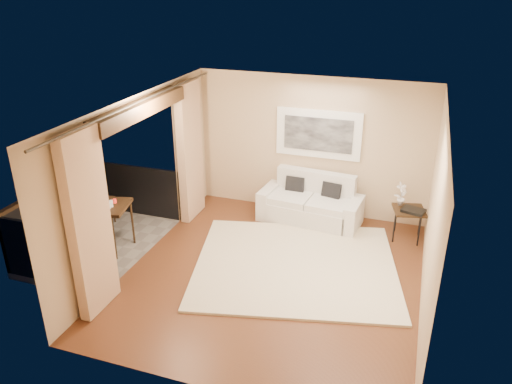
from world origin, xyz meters
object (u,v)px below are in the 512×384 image
at_px(ice_bucket, 100,197).
at_px(bistro_table, 107,210).
at_px(side_table, 409,212).
at_px(balcony_chair_far, 95,198).
at_px(sofa, 311,204).
at_px(balcony_chair_near, 85,244).
at_px(orchid, 401,194).

bearing_deg(ice_bucket, bistro_table, -24.12).
distance_m(side_table, bistro_table, 5.24).
xyz_separation_m(side_table, balcony_chair_far, (-5.48, -1.46, 0.12)).
bearing_deg(bistro_table, ice_bucket, 155.88).
bearing_deg(sofa, balcony_chair_near, -128.76).
bearing_deg(sofa, ice_bucket, -141.25).
distance_m(sofa, balcony_chair_far, 4.04).
relative_size(orchid, bistro_table, 0.52).
distance_m(side_table, balcony_chair_near, 5.49).
height_order(balcony_chair_far, balcony_chair_near, balcony_chair_far).
xyz_separation_m(orchid, bistro_table, (-4.67, -2.12, -0.05)).
height_order(bistro_table, balcony_chair_far, balcony_chair_far).
bearing_deg(orchid, sofa, 178.25).
height_order(sofa, balcony_chair_near, balcony_chair_near).
bearing_deg(sofa, bistro_table, -138.96).
bearing_deg(bistro_table, balcony_chair_near, -81.23).
relative_size(side_table, bistro_table, 0.76).
bearing_deg(bistro_table, side_table, 22.53).
bearing_deg(bistro_table, balcony_chair_far, 139.48).
bearing_deg(bistro_table, orchid, 24.46).
bearing_deg(balcony_chair_far, ice_bucket, 125.32).
bearing_deg(balcony_chair_near, sofa, 50.35).
bearing_deg(side_table, balcony_chair_far, -165.07).
bearing_deg(side_table, orchid, 145.13).
relative_size(side_table, ice_bucket, 3.20).
height_order(side_table, bistro_table, bistro_table).
xyz_separation_m(orchid, ice_bucket, (-4.83, -2.05, 0.13)).
height_order(sofa, orchid, orchid).
distance_m(sofa, ice_bucket, 3.88).
height_order(side_table, balcony_chair_near, balcony_chair_near).
bearing_deg(sofa, orchid, 3.74).
relative_size(side_table, balcony_chair_far, 0.59).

